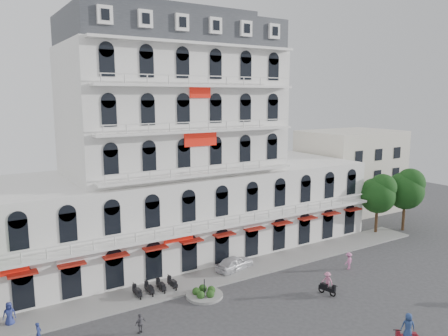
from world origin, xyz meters
The scene contains 15 objects.
ground centered at (0.00, 0.00, 0.00)m, with size 120.00×120.00×0.00m, color #38383A.
sidewalk centered at (0.00, 9.00, 0.08)m, with size 53.00×4.00×0.16m, color gray.
main_building centered at (0.00, 18.00, 9.96)m, with size 45.00×15.00×25.80m.
flank_building_east centered at (30.00, 20.00, 6.00)m, with size 14.00×10.00×12.00m, color beige.
traffic_island centered at (-3.00, 6.00, 0.26)m, with size 3.20×3.20×1.60m.
parked_scooter_row centered at (-6.35, 8.80, 0.00)m, with size 4.40×1.80×1.10m, color black, non-canonical shape.
tree_east_inner centered at (24.05, 9.98, 5.21)m, with size 4.40×4.37×7.57m.
tree_east_outer centered at (28.05, 8.98, 5.55)m, with size 4.65×4.65×8.05m.
parked_car centered at (2.42, 9.50, 0.73)m, with size 1.72×4.28×1.46m, color silver.
rider_east centered at (5.35, -7.86, 1.19)m, with size 1.39×1.22×2.34m.
rider_center centered at (6.28, 0.73, 1.08)m, with size 0.85×1.67×2.08m.
pedestrian_left centered at (-17.78, 9.50, 0.94)m, with size 0.92×0.60×1.88m, color navy.
pedestrian_mid centered at (-9.81, 3.38, 0.75)m, with size 0.88×0.37×1.51m, color #504F56.
pedestrian_right centered at (12.23, 3.72, 0.86)m, with size 1.11×0.64×1.71m, color #D16EA7.
pedestrian_far centered at (-16.32, 5.92, 0.76)m, with size 0.55×0.36×1.52m, color navy.
Camera 1 is at (-20.18, -24.83, 17.07)m, focal length 35.00 mm.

